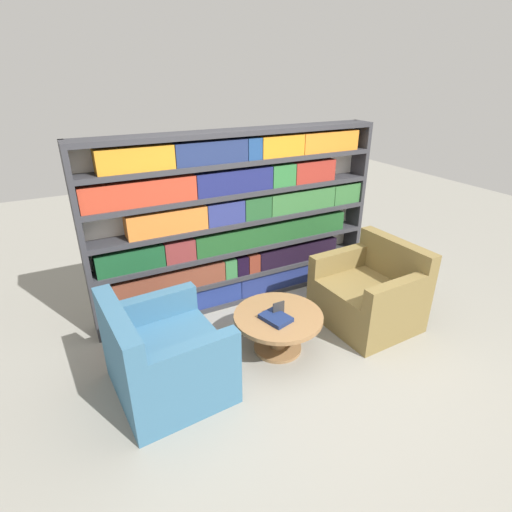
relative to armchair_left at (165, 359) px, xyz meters
The scene contains 7 objects.
ground_plane 1.27m from the armchair_left, 14.27° to the right, with size 14.00×14.00×0.00m, color gray.
bookshelf 1.72m from the armchair_left, 42.64° to the left, with size 3.23×0.30×1.91m.
armchair_left is the anchor object (origin of this frame).
armchair_right 2.17m from the armchair_left, ahead, with size 0.88×0.96×0.86m.
coffee_table 1.09m from the armchair_left, ahead, with size 0.83×0.83×0.39m.
table_sign 1.10m from the armchair_left, ahead, with size 0.12×0.06×0.13m.
stray_book 1.03m from the armchair_left, ahead, with size 0.26×0.31×0.04m.
Camera 1 is at (-1.74, -2.33, 2.42)m, focal length 28.00 mm.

